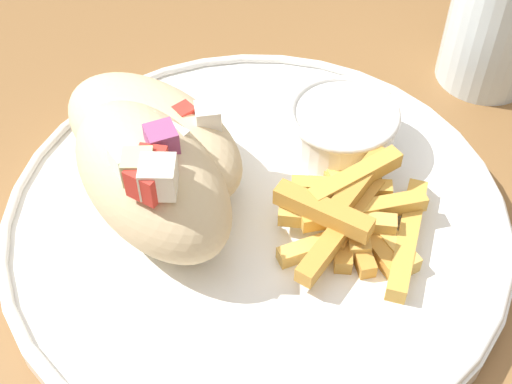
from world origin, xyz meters
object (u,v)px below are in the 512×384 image
pita_sandwich_far (153,136)px  sauce_ramekin (342,126)px  plate (256,219)px  fries_pile (355,214)px  water_glass (501,11)px  pita_sandwich_near (151,178)px

pita_sandwich_far → sauce_ramekin: bearing=50.9°
plate → pita_sandwich_far: size_ratio=1.98×
fries_pile → sauce_ramekin: bearing=110.7°
plate → sauce_ramekin: size_ratio=4.26×
water_glass → sauce_ramekin: bearing=-123.5°
pita_sandwich_near → sauce_ramekin: (0.09, 0.09, -0.02)m
plate → pita_sandwich_near: size_ratio=2.12×
pita_sandwich_near → sauce_ramekin: 0.13m
sauce_ramekin → plate: bearing=-114.7°
fries_pile → water_glass: size_ratio=0.82×
pita_sandwich_far → water_glass: (0.18, 0.17, 0.02)m
plate → water_glass: size_ratio=2.41×
water_glass → fries_pile: bearing=-107.2°
plate → pita_sandwich_far: (-0.07, 0.02, 0.03)m
plate → pita_sandwich_near: 0.07m
sauce_ramekin → water_glass: size_ratio=0.57×
fries_pile → sauce_ramekin: 0.07m
plate → water_glass: 0.23m
plate → water_glass: (0.11, 0.19, 0.05)m
pita_sandwich_far → sauce_ramekin: 0.12m
plate → sauce_ramekin: sauce_ramekin is taller
water_glass → pita_sandwich_far: bearing=-136.8°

